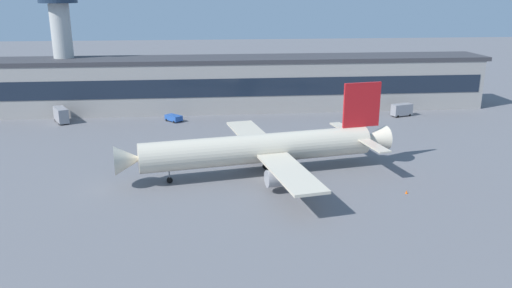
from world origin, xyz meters
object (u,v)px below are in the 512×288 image
Objects in this scene: catering_truck at (61,114)px; traffic_cone_0 at (406,192)px; pushback_tractor at (173,118)px; control_tower at (61,33)px; stair_truck at (402,109)px; airliner at (262,148)px.

traffic_cone_0 is at bearing -38.17° from catering_truck.
traffic_cone_0 is (44.09, -56.85, -0.75)m from pushback_tractor.
pushback_tractor is at bearing -28.14° from control_tower.
catering_truck is 12.55× the size of traffic_cone_0.
stair_truck is (97.38, -17.53, -20.96)m from control_tower.
airliner reaches higher than pushback_tractor.
pushback_tractor is at bearing 127.80° from traffic_cone_0.
stair_truck reaches higher than pushback_tractor.
airliner is at bearing -42.45° from catering_truck.
catering_truck is (-50.30, 46.01, -2.96)m from airliner.
pushback_tractor is 71.95m from traffic_cone_0.
airliner is 90.31× the size of traffic_cone_0.
control_tower is 7.02× the size of pushback_tractor.
airliner is 68.23m from catering_truck.
stair_truck is 60.37m from traffic_cone_0.
stair_truck is at bearing -0.28° from pushback_tractor.
control_tower is 108.71m from traffic_cone_0.
stair_truck is 0.85× the size of catering_truck.
pushback_tractor is 65.19m from stair_truck.
airliner is 1.47× the size of control_tower.
airliner is at bearing -65.89° from pushback_tractor.
control_tower is at bearing 130.23° from airliner.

